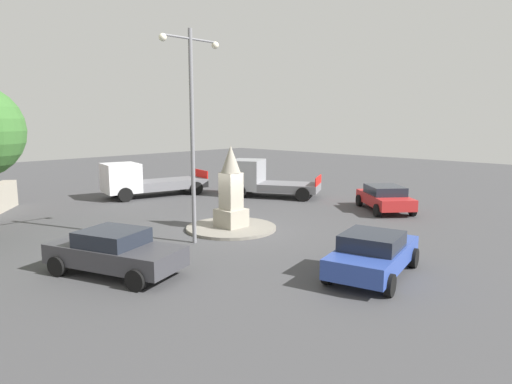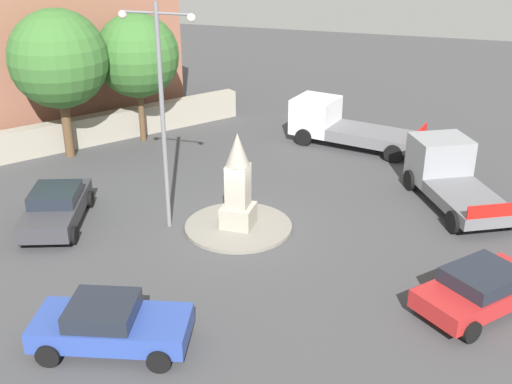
% 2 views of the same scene
% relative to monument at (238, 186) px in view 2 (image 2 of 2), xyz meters
% --- Properties ---
extents(ground_plane, '(80.00, 80.00, 0.00)m').
position_rel_monument_xyz_m(ground_plane, '(0.00, 0.00, -1.71)').
color(ground_plane, '#424244').
extents(traffic_island, '(3.95, 3.95, 0.13)m').
position_rel_monument_xyz_m(traffic_island, '(0.00, 0.00, -1.65)').
color(traffic_island, gray).
rests_on(traffic_island, ground).
extents(monument, '(1.13, 1.13, 3.57)m').
position_rel_monument_xyz_m(monument, '(0.00, 0.00, 0.00)').
color(monument, '#9E9687').
rests_on(monument, traffic_island).
extents(streetlamp, '(2.70, 0.28, 8.08)m').
position_rel_monument_xyz_m(streetlamp, '(2.51, 0.57, 3.13)').
color(streetlamp, slate).
rests_on(streetlamp, ground).
extents(car_red_parked_right, '(4.00, 4.22, 1.34)m').
position_rel_monument_xyz_m(car_red_parked_right, '(-8.38, 2.89, -1.00)').
color(car_red_parked_right, '#B22323').
rests_on(car_red_parked_right, ground).
extents(car_blue_waiting, '(4.43, 2.73, 1.39)m').
position_rel_monument_xyz_m(car_blue_waiting, '(1.12, 7.56, -0.99)').
color(car_blue_waiting, '#2D479E').
rests_on(car_blue_waiting, ground).
extents(car_dark_grey_approaching, '(3.12, 4.66, 1.41)m').
position_rel_monument_xyz_m(car_dark_grey_approaching, '(6.53, 1.63, -0.98)').
color(car_dark_grey_approaching, '#38383D').
rests_on(car_dark_grey_approaching, ground).
extents(truck_grey_passing, '(4.46, 5.84, 2.28)m').
position_rel_monument_xyz_m(truck_grey_passing, '(-7.27, -4.89, -0.64)').
color(truck_grey_passing, gray).
rests_on(truck_grey_passing, ground).
extents(truck_white_far_side, '(6.65, 3.55, 2.16)m').
position_rel_monument_xyz_m(truck_white_far_side, '(-1.99, -10.06, -0.70)').
color(truck_white_far_side, silver).
rests_on(truck_white_far_side, ground).
extents(stone_boundary_wall, '(9.72, 12.14, 1.43)m').
position_rel_monument_xyz_m(stone_boundary_wall, '(9.23, -7.23, -1.00)').
color(stone_boundary_wall, '#9E9687').
rests_on(stone_boundary_wall, ground).
extents(corner_building, '(11.94, 12.50, 9.26)m').
position_rel_monument_xyz_m(corner_building, '(13.19, -10.33, 2.91)').
color(corner_building, '#935B47').
rests_on(corner_building, ground).
extents(tree_near_wall, '(4.02, 4.02, 6.31)m').
position_rel_monument_xyz_m(tree_near_wall, '(7.57, -7.72, 2.58)').
color(tree_near_wall, brown).
rests_on(tree_near_wall, ground).
extents(tree_mid_cluster, '(4.41, 4.41, 6.83)m').
position_rel_monument_xyz_m(tree_mid_cluster, '(9.92, -4.73, 2.89)').
color(tree_mid_cluster, brown).
rests_on(tree_mid_cluster, ground).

